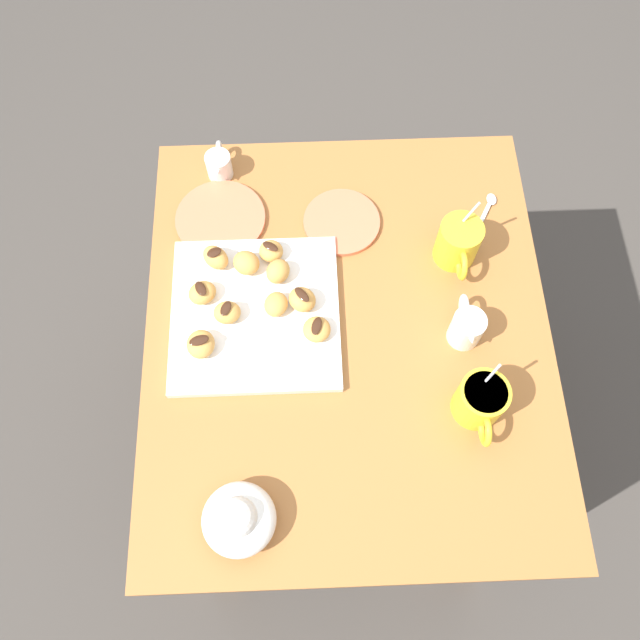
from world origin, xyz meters
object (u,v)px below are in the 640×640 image
saucer_coral_right (340,222)px  beignet_8 (317,329)px  saucer_coral_left (220,219)px  beignet_0 (271,251)px  beignet_7 (201,344)px  beignet_2 (202,293)px  coffee_mug_yellow_left (458,242)px  beignet_6 (278,271)px  beignet_4 (302,299)px  chocolate_sauce_pitcher (219,164)px  cream_pitcher_white (467,327)px  coffee_mug_yellow_right (481,401)px  ice_cream_bowl (239,519)px  dining_table (345,361)px  beignet_1 (276,304)px  beignet_5 (227,312)px  pastry_plate_square (255,314)px  beignet_9 (216,257)px  beignet_3 (246,263)px

saucer_coral_right → beignet_8: bearing=-13.0°
saucer_coral_left → beignet_0: bearing=47.7°
beignet_7 → beignet_8: bearing=96.0°
beignet_2 → beignet_7: bearing=0.6°
coffee_mug_yellow_left → beignet_6: bearing=-83.2°
beignet_4 → chocolate_sauce_pitcher: bearing=-152.8°
coffee_mug_yellow_left → beignet_2: (0.08, -0.48, -0.02)m
cream_pitcher_white → beignet_6: 0.36m
coffee_mug_yellow_left → beignet_8: bearing=-59.7°
beignet_0 → saucer_coral_left: bearing=-132.3°
chocolate_sauce_pitcher → beignet_7: chocolate_sauce_pitcher is taller
coffee_mug_yellow_right → beignet_7: (-0.13, -0.48, -0.02)m
coffee_mug_yellow_left → chocolate_sauce_pitcher: (-0.21, -0.46, -0.02)m
ice_cream_bowl → dining_table: bearing=149.8°
beignet_1 → beignet_4: 0.05m
beignet_4 → saucer_coral_right: bearing=156.3°
beignet_2 → beignet_5: (0.04, 0.05, 0.00)m
saucer_coral_right → beignet_4: (0.18, -0.08, 0.03)m
ice_cream_bowl → beignet_4: ice_cream_bowl is taller
beignet_6 → dining_table: bearing=48.7°
pastry_plate_square → beignet_8: bearing=68.0°
beignet_1 → beignet_0: bearing=-175.8°
chocolate_sauce_pitcher → beignet_0: 0.23m
beignet_5 → beignet_8: 0.17m
coffee_mug_yellow_right → beignet_6: 0.43m
pastry_plate_square → chocolate_sauce_pitcher: (-0.33, -0.07, 0.02)m
cream_pitcher_white → beignet_4: bearing=-103.0°
beignet_7 → beignet_9: beignet_9 is taller
saucer_coral_right → ice_cream_bowl: bearing=-18.7°
beignet_8 → beignet_7: bearing=-84.0°
pastry_plate_square → cream_pitcher_white: bearing=81.9°
dining_table → cream_pitcher_white: 0.29m
dining_table → beignet_6: size_ratio=17.59×
saucer_coral_left → beignet_6: 0.18m
coffee_mug_yellow_right → beignet_2: coffee_mug_yellow_right is taller
chocolate_sauce_pitcher → saucer_coral_right: (0.13, 0.24, -0.03)m
dining_table → beignet_1: beignet_1 is taller
coffee_mug_yellow_right → beignet_7: 0.50m
pastry_plate_square → coffee_mug_yellow_right: coffee_mug_yellow_right is taller
dining_table → beignet_3: (-0.13, -0.19, 0.19)m
ice_cream_bowl → saucer_coral_left: (-0.58, -0.05, -0.03)m
pastry_plate_square → beignet_8: beignet_8 is taller
saucer_coral_left → beignet_9: size_ratio=3.22×
dining_table → beignet_2: beignet_2 is taller
beignet_5 → beignet_7: 0.08m
beignet_3 → beignet_4: (0.08, 0.10, 0.00)m
ice_cream_bowl → beignet_9: (-0.48, -0.05, -0.00)m
pastry_plate_square → beignet_6: (-0.07, 0.04, 0.03)m
beignet_6 → pastry_plate_square: bearing=-31.5°
beignet_8 → beignet_6: bearing=-150.1°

